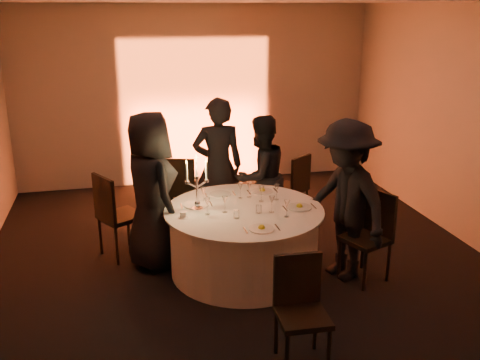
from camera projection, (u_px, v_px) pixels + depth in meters
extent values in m
plane|color=black|center=(244.00, 270.00, 6.25)|extent=(7.00, 7.00, 0.00)
plane|color=silver|center=(245.00, 0.00, 5.32)|extent=(7.00, 7.00, 0.00)
plane|color=#ACA7A0|center=(195.00, 96.00, 9.02)|extent=(7.00, 0.00, 7.00)
plane|color=#ACA7A0|center=(417.00, 324.00, 2.54)|extent=(7.00, 0.00, 7.00)
cube|color=black|center=(200.00, 183.00, 9.20)|extent=(0.25, 0.12, 0.10)
cylinder|color=black|center=(244.00, 269.00, 6.24)|extent=(0.60, 0.60, 0.03)
cylinder|color=black|center=(244.00, 241.00, 6.13)|extent=(0.20, 0.20, 0.75)
cylinder|color=white|center=(244.00, 241.00, 6.13)|extent=(1.68, 1.68, 0.75)
cylinder|color=white|center=(244.00, 210.00, 6.01)|extent=(1.80, 1.80, 0.02)
cube|color=black|center=(121.00, 216.00, 6.50)|extent=(0.63, 0.63, 0.05)
cube|color=black|center=(104.00, 198.00, 6.28)|extent=(0.26, 0.42, 0.53)
cylinder|color=black|center=(145.00, 236.00, 6.57)|extent=(0.04, 0.04, 0.50)
cylinder|color=black|center=(128.00, 227.00, 6.85)|extent=(0.04, 0.04, 0.50)
cylinder|color=black|center=(117.00, 246.00, 6.31)|extent=(0.04, 0.04, 0.50)
cylinder|color=black|center=(100.00, 236.00, 6.59)|extent=(0.04, 0.04, 0.50)
cube|color=black|center=(182.00, 190.00, 7.51)|extent=(0.54, 0.54, 0.05)
cube|color=black|center=(179.00, 176.00, 7.24)|extent=(0.43, 0.17, 0.50)
cylinder|color=black|center=(197.00, 202.00, 7.75)|extent=(0.04, 0.04, 0.47)
cylinder|color=black|center=(172.00, 202.00, 7.77)|extent=(0.04, 0.04, 0.47)
cylinder|color=black|center=(193.00, 212.00, 7.40)|extent=(0.04, 0.04, 0.47)
cylinder|color=black|center=(167.00, 211.00, 7.42)|extent=(0.04, 0.04, 0.47)
cube|color=black|center=(289.00, 188.00, 7.65)|extent=(0.59, 0.59, 0.05)
cube|color=black|center=(301.00, 173.00, 7.45)|extent=(0.37, 0.28, 0.48)
cylinder|color=black|center=(286.00, 198.00, 7.96)|extent=(0.04, 0.04, 0.45)
cylinder|color=black|center=(271.00, 204.00, 7.71)|extent=(0.04, 0.04, 0.45)
cylinder|color=black|center=(306.00, 203.00, 7.74)|extent=(0.04, 0.04, 0.45)
cylinder|color=black|center=(292.00, 210.00, 7.48)|extent=(0.04, 0.04, 0.45)
cube|color=black|center=(365.00, 240.00, 5.91)|extent=(0.57, 0.57, 0.05)
cube|color=black|center=(379.00, 213.00, 5.93)|extent=(0.20, 0.43, 0.51)
cylinder|color=black|center=(339.00, 258.00, 6.03)|extent=(0.04, 0.04, 0.47)
cylinder|color=black|center=(365.00, 271.00, 5.73)|extent=(0.04, 0.04, 0.47)
cylinder|color=black|center=(363.00, 250.00, 6.24)|extent=(0.04, 0.04, 0.47)
cylinder|color=black|center=(388.00, 262.00, 5.94)|extent=(0.04, 0.04, 0.47)
cube|color=black|center=(303.00, 317.00, 4.48)|extent=(0.44, 0.44, 0.05)
cube|color=black|center=(297.00, 279.00, 4.58)|extent=(0.42, 0.06, 0.48)
cylinder|color=black|center=(287.00, 356.00, 4.36)|extent=(0.04, 0.04, 0.45)
cylinder|color=black|center=(329.00, 351.00, 4.42)|extent=(0.04, 0.04, 0.45)
cylinder|color=black|center=(276.00, 331.00, 4.69)|extent=(0.04, 0.04, 0.45)
cylinder|color=black|center=(315.00, 327.00, 4.75)|extent=(0.04, 0.04, 0.45)
imported|color=black|center=(151.00, 191.00, 6.11)|extent=(0.88, 1.06, 1.85)
imported|color=black|center=(218.00, 166.00, 7.08)|extent=(0.69, 0.47, 1.84)
imported|color=black|center=(261.00, 176.00, 7.02)|extent=(0.98, 0.89, 1.63)
imported|color=black|center=(346.00, 201.00, 5.87)|extent=(1.01, 1.33, 1.81)
cylinder|color=white|center=(196.00, 205.00, 6.12)|extent=(0.29, 0.29, 0.01)
cube|color=#BABBBF|center=(181.00, 206.00, 6.08)|extent=(0.01, 0.17, 0.01)
cube|color=#BABBBF|center=(211.00, 204.00, 6.15)|extent=(0.02, 0.17, 0.01)
cylinder|color=white|center=(220.00, 194.00, 6.46)|extent=(0.26, 0.26, 0.01)
cube|color=#BABBBF|center=(206.00, 195.00, 6.43)|extent=(0.02, 0.17, 0.01)
cube|color=#BABBBF|center=(234.00, 193.00, 6.50)|extent=(0.01, 0.17, 0.01)
cylinder|color=white|center=(262.00, 191.00, 6.57)|extent=(0.25, 0.25, 0.01)
cube|color=#BABBBF|center=(249.00, 192.00, 6.53)|extent=(0.02, 0.17, 0.01)
cube|color=#BABBBF|center=(275.00, 190.00, 6.61)|extent=(0.01, 0.17, 0.01)
sphere|color=yellow|center=(262.00, 188.00, 6.56)|extent=(0.07, 0.07, 0.07)
cylinder|color=white|center=(299.00, 207.00, 6.04)|extent=(0.28, 0.28, 0.01)
cube|color=#BABBBF|center=(285.00, 209.00, 6.01)|extent=(0.02, 0.17, 0.01)
cube|color=#BABBBF|center=(313.00, 206.00, 6.08)|extent=(0.01, 0.17, 0.01)
sphere|color=yellow|center=(299.00, 204.00, 6.03)|extent=(0.07, 0.07, 0.07)
cylinder|color=white|center=(262.00, 229.00, 5.46)|extent=(0.26, 0.26, 0.01)
cube|color=#BABBBF|center=(245.00, 230.00, 5.42)|extent=(0.02, 0.17, 0.01)
cube|color=#BABBBF|center=(277.00, 227.00, 5.49)|extent=(0.02, 0.17, 0.01)
sphere|color=yellow|center=(262.00, 225.00, 5.44)|extent=(0.07, 0.07, 0.07)
cylinder|color=white|center=(183.00, 217.00, 5.77)|extent=(0.11, 0.11, 0.01)
cylinder|color=white|center=(183.00, 214.00, 5.76)|extent=(0.07, 0.07, 0.06)
cylinder|color=silver|center=(198.00, 209.00, 5.99)|extent=(0.13, 0.13, 0.02)
sphere|color=silver|center=(197.00, 204.00, 5.97)|extent=(0.07, 0.07, 0.07)
cylinder|color=silver|center=(197.00, 193.00, 5.93)|extent=(0.03, 0.03, 0.34)
cylinder|color=silver|center=(197.00, 177.00, 5.88)|extent=(0.06, 0.06, 0.03)
cylinder|color=white|center=(196.00, 167.00, 5.84)|extent=(0.02, 0.02, 0.22)
cone|color=#FFAB2D|center=(196.00, 156.00, 5.80)|extent=(0.02, 0.02, 0.03)
cylinder|color=silver|center=(192.00, 185.00, 5.89)|extent=(0.12, 0.02, 0.08)
cylinder|color=silver|center=(187.00, 182.00, 5.87)|extent=(0.05, 0.05, 0.03)
cylinder|color=white|center=(187.00, 172.00, 5.83)|extent=(0.02, 0.02, 0.22)
cone|color=#FFAB2D|center=(186.00, 161.00, 5.79)|extent=(0.02, 0.02, 0.03)
cylinder|color=silver|center=(202.00, 184.00, 5.91)|extent=(0.12, 0.02, 0.08)
cylinder|color=silver|center=(207.00, 181.00, 5.92)|extent=(0.05, 0.05, 0.03)
cylinder|color=white|center=(206.00, 171.00, 5.88)|extent=(0.02, 0.02, 0.22)
cone|color=#FFAB2D|center=(206.00, 160.00, 5.84)|extent=(0.02, 0.02, 0.03)
cylinder|color=white|center=(225.00, 212.00, 5.91)|extent=(0.06, 0.06, 0.01)
cylinder|color=white|center=(225.00, 208.00, 5.89)|extent=(0.01, 0.01, 0.10)
cone|color=white|center=(225.00, 200.00, 5.87)|extent=(0.07, 0.07, 0.09)
cylinder|color=white|center=(272.00, 212.00, 5.91)|extent=(0.06, 0.06, 0.01)
cylinder|color=white|center=(272.00, 208.00, 5.90)|extent=(0.01, 0.01, 0.10)
cone|color=white|center=(272.00, 200.00, 5.87)|extent=(0.07, 0.07, 0.09)
cylinder|color=white|center=(261.00, 201.00, 6.24)|extent=(0.06, 0.06, 0.01)
cylinder|color=white|center=(261.00, 197.00, 6.23)|extent=(0.01, 0.01, 0.10)
cone|color=white|center=(261.00, 190.00, 6.20)|extent=(0.07, 0.07, 0.09)
cylinder|color=white|center=(240.00, 198.00, 6.35)|extent=(0.06, 0.06, 0.01)
cylinder|color=white|center=(240.00, 194.00, 6.33)|extent=(0.01, 0.01, 0.10)
cone|color=white|center=(240.00, 187.00, 6.30)|extent=(0.07, 0.07, 0.09)
cylinder|color=white|center=(203.00, 203.00, 6.19)|extent=(0.06, 0.06, 0.01)
cylinder|color=white|center=(203.00, 199.00, 6.18)|extent=(0.01, 0.01, 0.10)
cone|color=white|center=(203.00, 191.00, 6.15)|extent=(0.07, 0.07, 0.09)
cylinder|color=white|center=(249.00, 197.00, 6.38)|extent=(0.06, 0.06, 0.01)
cylinder|color=white|center=(249.00, 193.00, 6.37)|extent=(0.01, 0.01, 0.10)
cone|color=white|center=(249.00, 186.00, 6.34)|extent=(0.07, 0.07, 0.09)
cylinder|color=white|center=(277.00, 200.00, 6.30)|extent=(0.06, 0.06, 0.01)
cylinder|color=white|center=(277.00, 195.00, 6.28)|extent=(0.01, 0.01, 0.10)
cone|color=white|center=(277.00, 188.00, 6.25)|extent=(0.07, 0.07, 0.09)
cylinder|color=white|center=(287.00, 217.00, 5.78)|extent=(0.06, 0.06, 0.01)
cylinder|color=white|center=(287.00, 212.00, 5.77)|extent=(0.01, 0.01, 0.10)
cone|color=white|center=(287.00, 204.00, 5.74)|extent=(0.07, 0.07, 0.09)
cylinder|color=white|center=(207.00, 214.00, 5.85)|extent=(0.06, 0.06, 0.01)
cylinder|color=white|center=(207.00, 210.00, 5.84)|extent=(0.01, 0.01, 0.10)
cone|color=white|center=(207.00, 202.00, 5.81)|extent=(0.07, 0.07, 0.09)
cylinder|color=white|center=(236.00, 214.00, 5.74)|extent=(0.07, 0.07, 0.09)
cylinder|color=white|center=(259.00, 209.00, 5.88)|extent=(0.07, 0.07, 0.09)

